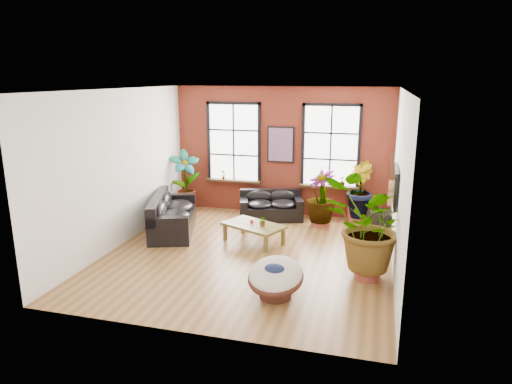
% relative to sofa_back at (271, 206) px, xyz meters
% --- Properties ---
extents(room, '(6.04, 6.54, 3.54)m').
position_rel_sofa_back_xyz_m(room, '(0.13, -2.49, 1.40)').
color(room, brown).
rests_on(room, ground).
extents(sofa_back, '(1.84, 1.27, 0.77)m').
position_rel_sofa_back_xyz_m(sofa_back, '(0.00, 0.00, 0.00)').
color(sofa_back, black).
rests_on(sofa_back, ground).
extents(sofa_left, '(1.63, 2.47, 0.90)m').
position_rel_sofa_back_xyz_m(sofa_left, '(-2.16, -1.65, 0.06)').
color(sofa_left, black).
rests_on(sofa_left, ground).
extents(coffee_table, '(1.59, 1.30, 0.53)m').
position_rel_sofa_back_xyz_m(coffee_table, '(0.04, -1.91, 0.05)').
color(coffee_table, brown).
rests_on(coffee_table, ground).
extents(papasan_chair, '(1.06, 1.07, 0.73)m').
position_rel_sofa_back_xyz_m(papasan_chair, '(1.13, -4.42, 0.03)').
color(papasan_chair, '#49241A').
rests_on(papasan_chair, ground).
extents(poster, '(0.74, 0.06, 0.98)m').
position_rel_sofa_back_xyz_m(poster, '(0.13, 0.55, 1.60)').
color(poster, black).
rests_on(poster, room).
extents(tv_wall_unit, '(0.13, 1.86, 1.20)m').
position_rel_sofa_back_xyz_m(tv_wall_unit, '(3.06, -2.04, 1.19)').
color(tv_wall_unit, black).
rests_on(tv_wall_unit, room).
extents(media_box, '(0.82, 0.76, 0.55)m').
position_rel_sofa_back_xyz_m(media_box, '(2.94, -0.41, -0.07)').
color(media_box, black).
rests_on(media_box, ground).
extents(pot_back_left, '(0.53, 0.53, 0.35)m').
position_rel_sofa_back_xyz_m(pot_back_left, '(-2.52, -0.02, -0.17)').
color(pot_back_left, brown).
rests_on(pot_back_left, ground).
extents(pot_back_right, '(0.67, 0.67, 0.38)m').
position_rel_sofa_back_xyz_m(pot_back_right, '(2.29, 0.31, -0.16)').
color(pot_back_right, brown).
rests_on(pot_back_right, ground).
extents(pot_right_wall, '(0.51, 0.51, 0.35)m').
position_rel_sofa_back_xyz_m(pot_right_wall, '(2.65, -3.23, -0.17)').
color(pot_right_wall, brown).
rests_on(pot_right_wall, ground).
extents(pot_mid, '(0.56, 0.56, 0.36)m').
position_rel_sofa_back_xyz_m(pot_mid, '(1.38, -0.30, -0.17)').
color(pot_mid, brown).
rests_on(pot_mid, ground).
extents(floor_plant_back_left, '(1.04, 0.96, 1.63)m').
position_rel_sofa_back_xyz_m(floor_plant_back_left, '(-2.48, -0.01, 0.62)').
color(floor_plant_back_left, '#153A0F').
rests_on(floor_plant_back_left, ground).
extents(floor_plant_back_right, '(0.98, 1.04, 1.49)m').
position_rel_sofa_back_xyz_m(floor_plant_back_right, '(2.26, 0.32, 0.55)').
color(floor_plant_back_right, '#153A0F').
rests_on(floor_plant_back_right, ground).
extents(floor_plant_right_wall, '(2.09, 2.05, 1.77)m').
position_rel_sofa_back_xyz_m(floor_plant_right_wall, '(2.61, -3.24, 0.70)').
color(floor_plant_right_wall, '#153A0F').
rests_on(floor_plant_right_wall, ground).
extents(floor_plant_mid, '(1.06, 1.06, 1.34)m').
position_rel_sofa_back_xyz_m(floor_plant_mid, '(1.38, -0.34, 0.46)').
color(floor_plant_mid, '#153A0F').
rests_on(floor_plant_mid, ground).
extents(table_plant, '(0.25, 0.22, 0.24)m').
position_rel_sofa_back_xyz_m(table_plant, '(0.28, -1.97, 0.22)').
color(table_plant, '#153A0F').
rests_on(table_plant, coffee_table).
extents(sill_plant_left, '(0.17, 0.17, 0.27)m').
position_rel_sofa_back_xyz_m(sill_plant_left, '(-1.52, 0.50, 0.69)').
color(sill_plant_left, '#153A0F').
rests_on(sill_plant_left, room).
extents(sill_plant_right, '(0.19, 0.19, 0.27)m').
position_rel_sofa_back_xyz_m(sill_plant_right, '(1.83, 0.50, 0.69)').
color(sill_plant_right, '#153A0F').
rests_on(sill_plant_right, room).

